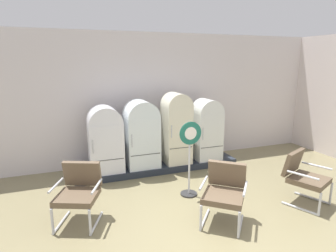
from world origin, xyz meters
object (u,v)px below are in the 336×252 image
(refrigerator_2, at_px, (176,126))
(armchair_right, at_px, (304,175))
(refrigerator_3, at_px, (207,128))
(armchair_left, at_px, (79,190))
(refrigerator_0, at_px, (105,137))
(armchair_center, at_px, (224,190))
(sign_stand, at_px, (190,161))
(refrigerator_1, at_px, (141,132))

(refrigerator_2, bearing_deg, armchair_right, -58.62)
(refrigerator_3, distance_m, armchair_left, 3.53)
(refrigerator_0, bearing_deg, refrigerator_3, -0.82)
(armchair_right, bearing_deg, armchair_left, 168.80)
(refrigerator_0, height_order, armchair_left, refrigerator_0)
(refrigerator_2, xyz_separation_m, armchair_right, (1.46, -2.40, -0.49))
(refrigerator_0, relative_size, armchair_right, 1.52)
(refrigerator_0, distance_m, armchair_right, 3.96)
(refrigerator_2, xyz_separation_m, armchair_center, (-0.17, -2.44, -0.49))
(refrigerator_2, relative_size, armchair_right, 1.75)
(sign_stand, bearing_deg, refrigerator_2, 77.91)
(armchair_right, height_order, sign_stand, sign_stand)
(refrigerator_1, relative_size, refrigerator_3, 1.03)
(armchair_left, distance_m, sign_stand, 2.02)
(armchair_left, xyz_separation_m, armchair_right, (3.77, -0.75, 0.00))
(refrigerator_2, height_order, armchair_center, refrigerator_2)
(refrigerator_0, xyz_separation_m, armchair_right, (3.10, -2.44, -0.36))
(refrigerator_3, relative_size, armchair_center, 1.56)
(armchair_left, bearing_deg, refrigerator_0, 68.54)
(refrigerator_1, distance_m, sign_stand, 1.58)
(armchair_right, bearing_deg, refrigerator_2, 121.38)
(refrigerator_3, xyz_separation_m, armchair_right, (0.67, -2.40, -0.39))
(armchair_center, bearing_deg, refrigerator_2, 86.03)
(refrigerator_0, relative_size, refrigerator_1, 0.95)
(armchair_right, distance_m, armchair_center, 1.63)
(refrigerator_1, distance_m, refrigerator_3, 1.62)
(sign_stand, bearing_deg, refrigerator_1, 109.71)
(armchair_left, xyz_separation_m, sign_stand, (2.00, 0.23, 0.14))
(refrigerator_0, bearing_deg, refrigerator_2, -1.23)
(refrigerator_3, distance_m, armchair_right, 2.53)
(refrigerator_3, bearing_deg, refrigerator_1, 178.57)
(refrigerator_3, bearing_deg, refrigerator_2, -179.95)
(refrigerator_2, height_order, refrigerator_3, refrigerator_2)
(armchair_left, height_order, armchair_center, same)
(refrigerator_2, relative_size, refrigerator_3, 1.12)
(armchair_right, bearing_deg, refrigerator_0, 141.86)
(armchair_left, bearing_deg, refrigerator_3, 28.16)
(sign_stand, bearing_deg, armchair_left, -173.51)
(refrigerator_0, height_order, refrigerator_2, refrigerator_2)
(refrigerator_3, bearing_deg, armchair_center, -111.44)
(refrigerator_3, bearing_deg, sign_stand, -127.50)
(armchair_center, bearing_deg, sign_stand, 97.62)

